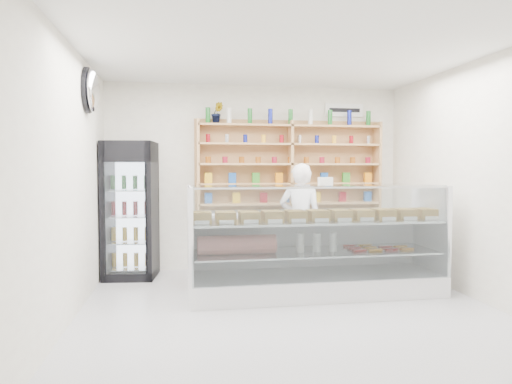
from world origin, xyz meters
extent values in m
plane|color=#B9B9BE|center=(0.00, 0.00, 0.00)|extent=(5.00, 5.00, 0.00)
plane|color=white|center=(0.00, 0.00, 2.80)|extent=(5.00, 5.00, 0.00)
plane|color=white|center=(0.00, 2.50, 1.40)|extent=(4.50, 0.00, 4.50)
plane|color=white|center=(0.00, -2.50, 1.40)|extent=(4.50, 0.00, 4.50)
plane|color=white|center=(-2.25, 0.00, 1.40)|extent=(0.00, 5.00, 5.00)
plane|color=white|center=(2.25, 0.00, 1.40)|extent=(0.00, 5.00, 5.00)
cube|color=white|center=(0.46, 0.87, 0.13)|extent=(3.07, 0.87, 0.26)
cube|color=white|center=(0.46, 1.27, 0.58)|extent=(3.07, 0.05, 0.64)
cube|color=silver|center=(0.46, 0.87, 0.52)|extent=(2.94, 0.76, 0.02)
cube|color=silver|center=(0.46, 0.87, 0.90)|extent=(3.01, 0.80, 0.02)
cube|color=silver|center=(0.46, 0.45, 0.79)|extent=(3.01, 0.12, 1.07)
cube|color=silver|center=(0.46, 0.82, 1.33)|extent=(3.01, 0.61, 0.01)
imported|color=white|center=(0.49, 1.69, 0.80)|extent=(0.68, 0.54, 1.61)
cube|color=black|center=(-1.85, 2.14, 0.95)|extent=(0.76, 0.74, 1.91)
cube|color=#2D0539|center=(-1.81, 1.83, 1.76)|extent=(0.67, 0.11, 0.27)
cube|color=silver|center=(-1.81, 1.81, 0.87)|extent=(0.57, 0.08, 1.51)
cube|color=tan|center=(-0.90, 2.34, 1.59)|extent=(0.04, 0.28, 1.33)
cube|color=tan|center=(0.50, 2.34, 1.59)|extent=(0.04, 0.28, 1.33)
cube|color=tan|center=(1.90, 2.34, 1.59)|extent=(0.04, 0.28, 1.33)
cube|color=tan|center=(0.50, 2.34, 1.00)|extent=(2.80, 0.28, 0.03)
cube|color=tan|center=(0.50, 2.34, 1.30)|extent=(2.80, 0.28, 0.03)
cube|color=tan|center=(0.50, 2.34, 1.60)|extent=(2.80, 0.28, 0.03)
cube|color=tan|center=(0.50, 2.34, 1.90)|extent=(2.80, 0.28, 0.03)
cube|color=tan|center=(0.50, 2.34, 2.18)|extent=(2.80, 0.28, 0.03)
imported|color=#1E6626|center=(-0.61, 2.34, 2.35)|extent=(0.18, 0.14, 0.32)
ellipsoid|color=silver|center=(-2.17, 1.20, 2.45)|extent=(0.15, 0.50, 0.50)
cube|color=white|center=(1.40, 2.47, 2.45)|extent=(0.62, 0.03, 0.20)
camera|label=1|loc=(-1.16, -4.44, 1.54)|focal=32.00mm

